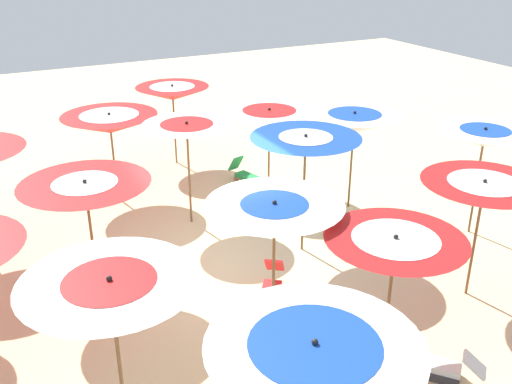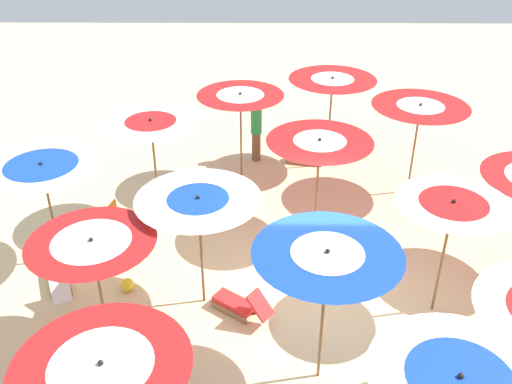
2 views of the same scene
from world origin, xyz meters
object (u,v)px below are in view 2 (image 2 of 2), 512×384
at_px(beach_umbrella_13, 151,130).
at_px(lounger_0, 301,156).
at_px(beach_umbrella_9, 199,207).
at_px(lounger_1, 239,304).
at_px(beach_umbrella_4, 103,377).
at_px(beach_umbrella_12, 43,172).
at_px(lounger_2, 65,354).
at_px(beach_ball, 127,285).
at_px(lounger_5, 59,280).
at_px(beach_umbrella_6, 452,210).
at_px(beach_umbrella_14, 240,101).
at_px(beach_umbrella_5, 327,262).
at_px(beach_umbrella_15, 332,85).
at_px(lounger_4, 135,215).
at_px(beach_umbrella_11, 419,113).
at_px(beach_umbrella_10, 319,150).
at_px(beachgoer_0, 256,129).
at_px(beach_umbrella_8, 93,251).

bearing_deg(beach_umbrella_13, lounger_0, -50.68).
xyz_separation_m(beach_umbrella_9, lounger_1, (-0.34, -0.68, -1.87)).
height_order(beach_umbrella_4, beach_umbrella_12, beach_umbrella_12).
distance_m(lounger_2, beach_ball, 1.93).
height_order(lounger_0, lounger_5, lounger_0).
height_order(beach_umbrella_6, beach_umbrella_14, beach_umbrella_14).
distance_m(beach_umbrella_4, beach_umbrella_13, 6.47).
xyz_separation_m(beach_umbrella_5, beach_umbrella_9, (1.78, 2.00, -0.21)).
bearing_deg(lounger_2, beach_ball, 30.09).
xyz_separation_m(beach_umbrella_15, lounger_4, (-2.86, 4.65, -2.08)).
distance_m(beach_umbrella_5, beach_umbrella_15, 7.34).
bearing_deg(lounger_1, beach_ball, 20.23).
xyz_separation_m(beach_umbrella_9, beach_umbrella_11, (4.10, -4.73, 0.01)).
bearing_deg(beach_umbrella_4, lounger_5, 27.45).
bearing_deg(beach_ball, lounger_5, 87.51).
height_order(beach_umbrella_5, beach_umbrella_10, beach_umbrella_5).
xyz_separation_m(lounger_0, lounger_5, (-5.31, 4.99, 0.00)).
bearing_deg(beachgoer_0, beach_umbrella_12, 56.63).
bearing_deg(beach_ball, lounger_0, -34.33).
bearing_deg(beach_umbrella_12, beach_umbrella_15, -54.19).
bearing_deg(beach_umbrella_14, lounger_2, 155.94).
bearing_deg(beach_umbrella_5, beach_umbrella_9, 48.24).
relative_size(beach_umbrella_13, beach_umbrella_14, 1.03).
distance_m(beach_umbrella_5, lounger_0, 7.72).
relative_size(beach_umbrella_8, lounger_4, 1.60).
height_order(beach_umbrella_12, lounger_2, beach_umbrella_12).
xyz_separation_m(beach_umbrella_14, lounger_5, (-4.21, 3.40, -2.00)).
xyz_separation_m(beach_umbrella_11, beach_ball, (-3.82, 6.23, -1.97)).
relative_size(beach_umbrella_11, beach_umbrella_14, 0.97).
distance_m(beach_umbrella_13, beach_ball, 3.32).
bearing_deg(beach_umbrella_4, beach_umbrella_13, 4.33).
bearing_deg(beach_ball, beach_umbrella_4, -169.44).
xyz_separation_m(beach_umbrella_9, beach_umbrella_10, (2.38, -2.27, -0.09)).
distance_m(beach_umbrella_4, lounger_1, 4.00).
bearing_deg(lounger_5, beach_umbrella_13, -55.39).
distance_m(beach_umbrella_6, lounger_1, 4.07).
xyz_separation_m(beach_umbrella_11, lounger_2, (-5.64, 6.88, -1.91)).
bearing_deg(beach_umbrella_8, lounger_4, 3.91).
bearing_deg(beach_umbrella_6, beach_ball, 85.19).
bearing_deg(beach_umbrella_14, beach_umbrella_8, 159.35).
height_order(beach_umbrella_14, beach_ball, beach_umbrella_14).
distance_m(lounger_0, lounger_4, 4.98).
bearing_deg(beachgoer_0, lounger_1, 95.53).
bearing_deg(beach_umbrella_8, beach_umbrella_9, -55.06).
xyz_separation_m(lounger_2, beachgoer_0, (7.34, -3.08, 0.73)).
distance_m(beach_umbrella_12, lounger_5, 2.08).
height_order(beach_umbrella_12, lounger_1, beach_umbrella_12).
xyz_separation_m(lounger_2, beach_ball, (1.82, -0.64, -0.05)).
distance_m(beach_umbrella_8, beach_umbrella_9, 1.89).
bearing_deg(beach_umbrella_8, beach_umbrella_12, 33.45).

